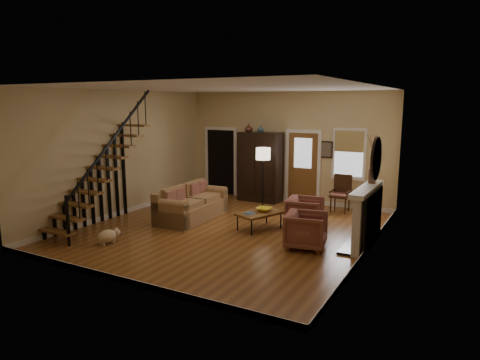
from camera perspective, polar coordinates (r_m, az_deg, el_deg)
The scene contains 15 objects.
room at distance 11.61m, azimuth 1.00°, elevation 3.00°, with size 7.00×7.33×3.30m.
staircase at distance 10.60m, azimuth -18.40°, elevation 2.29°, with size 0.94×2.80×3.20m, color brown, non-canonical shape.
fireplace at distance 9.39m, azimuth 16.79°, elevation -3.96°, with size 0.33×1.95×2.30m.
armoire at distance 13.03m, azimuth 2.71°, elevation 1.76°, with size 1.30×0.60×2.10m, color black, non-canonical shape.
vase_a at distance 12.97m, azimuth 1.16°, elevation 6.95°, with size 0.24×0.24×0.25m, color #4C2619.
vase_b at distance 12.79m, azimuth 2.76°, elevation 6.81°, with size 0.20×0.20×0.21m, color #334C60.
sofa at distance 11.13m, azimuth -6.42°, elevation -3.12°, with size 0.95×2.19×0.82m, color #9B7346, non-canonical shape.
coffee_table at distance 10.23m, azimuth 2.60°, elevation -5.45°, with size 0.63×1.08×0.41m, color brown, non-canonical shape.
bowl at distance 10.27m, azimuth 3.24°, elevation -3.93°, with size 0.37×0.37×0.09m, color gold.
books at distance 9.96m, azimuth 1.23°, elevation -4.49°, with size 0.20×0.27×0.05m, color beige, non-canonical shape.
armchair_left at distance 9.00m, azimuth 8.83°, elevation -6.66°, with size 0.80×0.82×0.75m, color maroon.
armchair_right at distance 10.35m, azimuth 8.67°, elevation -4.39°, with size 0.81×0.83×0.75m, color maroon.
floor_lamp at distance 11.99m, azimuth 3.07°, elevation 0.16°, with size 0.40×0.40×1.75m, color black, non-canonical shape.
side_chair at distance 12.05m, azimuth 13.24°, elevation -1.81°, with size 0.54×0.54×1.02m, color #372011, non-canonical shape.
dog at distance 9.60m, azimuth -17.27°, elevation -7.24°, with size 0.27×0.45×0.33m, color beige, non-canonical shape.
Camera 1 is at (4.93, -8.44, 2.98)m, focal length 32.00 mm.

